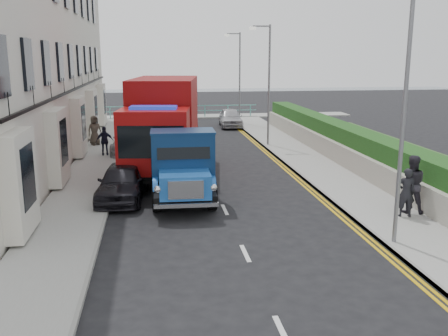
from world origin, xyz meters
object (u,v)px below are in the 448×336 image
at_px(red_lorry, 163,123).
at_px(lamp_near, 400,105).
at_px(bedford_lorry, 183,170).
at_px(pedestrian_east_near, 406,192).
at_px(lamp_mid, 267,78).
at_px(lamp_far, 238,73).
at_px(parked_car_front, 122,182).

bearing_deg(red_lorry, lamp_near, -51.62).
bearing_deg(lamp_near, bedford_lorry, 137.60).
bearing_deg(red_lorry, pedestrian_east_near, -39.32).
distance_m(red_lorry, pedestrian_east_near, 11.24).
bearing_deg(red_lorry, bedford_lorry, -76.23).
bearing_deg(pedestrian_east_near, lamp_mid, -71.78).
bearing_deg(lamp_far, lamp_mid, -90.00).
distance_m(lamp_far, pedestrian_east_near, 24.15).
relative_size(bedford_lorry, pedestrian_east_near, 3.50).
relative_size(lamp_mid, parked_car_front, 1.73).
bearing_deg(bedford_lorry, lamp_far, 76.19).
bearing_deg(pedestrian_east_near, red_lorry, -34.80).
bearing_deg(parked_car_front, pedestrian_east_near, -15.99).
relative_size(lamp_far, red_lorry, 0.83).
bearing_deg(lamp_mid, lamp_far, 90.00).
relative_size(lamp_mid, red_lorry, 0.83).
bearing_deg(bedford_lorry, lamp_near, -41.34).
height_order(lamp_mid, red_lorry, lamp_mid).
distance_m(lamp_near, parked_car_front, 10.24).
xyz_separation_m(lamp_far, parked_car_front, (-7.78, -20.21, -3.31)).
relative_size(lamp_near, pedestrian_east_near, 4.31).
relative_size(parked_car_front, pedestrian_east_near, 2.49).
height_order(lamp_mid, bedford_lorry, lamp_mid).
xyz_separation_m(lamp_near, pedestrian_east_near, (1.52, 2.09, -3.06)).
relative_size(lamp_near, lamp_mid, 1.00).
xyz_separation_m(red_lorry, parked_car_front, (-1.65, -4.44, -1.58)).
height_order(lamp_near, pedestrian_east_near, lamp_near).
bearing_deg(parked_car_front, bedford_lorry, -12.15).
xyz_separation_m(lamp_near, red_lorry, (-6.12, 10.23, -1.73)).
height_order(lamp_near, lamp_mid, same).
distance_m(lamp_near, red_lorry, 12.04).
xyz_separation_m(lamp_near, lamp_far, (0.00, 26.00, 0.00)).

